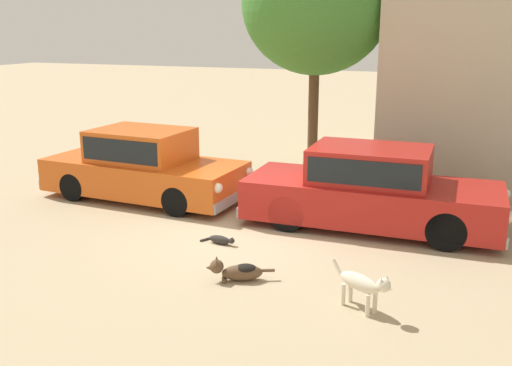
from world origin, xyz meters
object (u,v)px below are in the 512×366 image
object	(u,v)px
acacia_tree_left	(316,3)
stray_dog_spotted	(237,271)
stray_dog_tan	(364,284)
parked_sedan_second	(371,188)
parked_sedan_nearest	(143,165)
stray_cat	(221,240)

from	to	relation	value
acacia_tree_left	stray_dog_spotted	bearing A→B (deg)	-84.36
stray_dog_tan	acacia_tree_left	bearing A→B (deg)	141.04
parked_sedan_second	stray_dog_spotted	bearing A→B (deg)	-114.54
parked_sedan_nearest	stray_cat	size ratio (longest dim) A/B	6.93
stray_cat	stray_dog_tan	bearing A→B (deg)	-23.00
parked_sedan_nearest	parked_sedan_second	bearing A→B (deg)	2.15
acacia_tree_left	parked_sedan_second	bearing A→B (deg)	-57.14
parked_sedan_nearest	parked_sedan_second	size ratio (longest dim) A/B	0.95
stray_cat	parked_sedan_second	bearing A→B (deg)	46.26
parked_sedan_second	stray_cat	world-z (taller)	parked_sedan_second
parked_sedan_second	stray_cat	bearing A→B (deg)	-140.91
parked_sedan_nearest	stray_dog_tan	xyz separation A→B (m)	(5.44, -3.49, -0.36)
parked_sedan_second	stray_dog_spotted	distance (m)	3.44
parked_sedan_nearest	stray_dog_spotted	bearing A→B (deg)	-38.86
parked_sedan_nearest	stray_dog_tan	world-z (taller)	parked_sedan_nearest
stray_dog_spotted	acacia_tree_left	xyz separation A→B (m)	(-0.61, 6.17, 3.99)
stray_dog_tan	acacia_tree_left	distance (m)	7.88
parked_sedan_nearest	stray_cat	world-z (taller)	parked_sedan_nearest
parked_sedan_nearest	parked_sedan_second	distance (m)	4.91
parked_sedan_second	stray_dog_spotted	size ratio (longest dim) A/B	5.01
parked_sedan_second	stray_dog_spotted	world-z (taller)	parked_sedan_second
parked_sedan_nearest	acacia_tree_left	xyz separation A→B (m)	(2.93, 2.96, 3.40)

